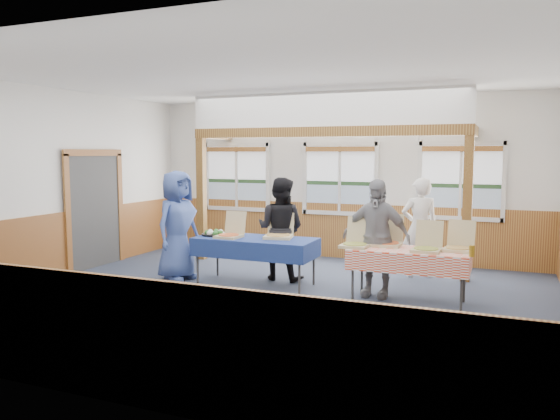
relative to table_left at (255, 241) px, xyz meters
The scene contains 29 objects.
floor 1.21m from the table_left, 51.43° to the right, with size 8.00×8.00×0.00m, color #282E41.
ceiling 2.68m from the table_left, 51.43° to the right, with size 8.00×8.00×0.00m, color white.
wall_back 2.94m from the table_left, 77.36° to the left, with size 8.00×8.00×0.00m, color silver.
wall_front 4.40m from the table_left, 81.83° to the right, with size 8.00×8.00×0.00m, color silver.
wall_left 3.59m from the table_left, 167.22° to the right, with size 8.00×8.00×0.00m, color silver.
wainscot_back 2.78m from the table_left, 77.24° to the left, with size 7.98×0.05×1.10m, color brown.
wainscot_front 4.29m from the table_left, 81.78° to the right, with size 7.98×0.05×1.10m, color brown.
wainscot_left 3.45m from the table_left, 167.13° to the right, with size 0.05×6.98×1.10m, color brown.
cased_opening 3.37m from the table_left, behind, with size 0.06×1.30×2.10m, color #353535.
window_left 3.32m from the table_left, 122.11° to the left, with size 1.56×0.10×1.46m.
window_mid 2.93m from the table_left, 77.16° to the left, with size 1.56×0.10×1.46m.
window_right 4.08m from the table_left, 42.71° to the left, with size 1.56×0.10×1.46m.
post_left 2.48m from the table_left, 140.94° to the left, with size 0.15×0.15×2.40m, color #532F12.
post_right 3.50m from the table_left, 26.20° to the left, with size 0.15×0.15×2.40m, color #532F12.
cross_beam 2.43m from the table_left, 68.19° to the left, with size 5.15×0.18×0.18m, color #532F12.
table_left is the anchor object (origin of this frame).
table_right 2.45m from the table_left, ahead, with size 1.78×1.08×0.76m.
pizza_box_a 0.43m from the table_left, 164.80° to the right, with size 0.39×0.47×0.41m.
pizza_box_b 0.40m from the table_left, 25.55° to the left, with size 0.53×0.61×0.47m.
pizza_box_c 1.72m from the table_left, ahead, with size 0.41×0.49×0.42m.
pizza_box_d 2.10m from the table_left, ahead, with size 0.41×0.50×0.44m.
pizza_box_e 2.71m from the table_left, ahead, with size 0.40×0.48×0.41m.
pizza_box_f 3.11m from the table_left, ahead, with size 0.42×0.50×0.41m.
veggie_tray 0.75m from the table_left, behind, with size 0.41×0.41×0.09m.
drink_glass 3.32m from the table_left, ahead, with size 0.07×0.07×0.15m, color olive.
woman_white 2.83m from the table_left, 33.54° to the left, with size 0.62×0.41×1.70m, color silver.
woman_black 0.57m from the table_left, 64.70° to the left, with size 0.83×0.65×1.71m, color black.
man_blue 1.38m from the table_left, behind, with size 0.89×0.58×1.83m, color #3B5295.
person_grey 1.95m from the table_left, ahead, with size 1.02×0.43×1.74m, color gray.
Camera 1 is at (3.05, -7.07, 2.12)m, focal length 35.00 mm.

